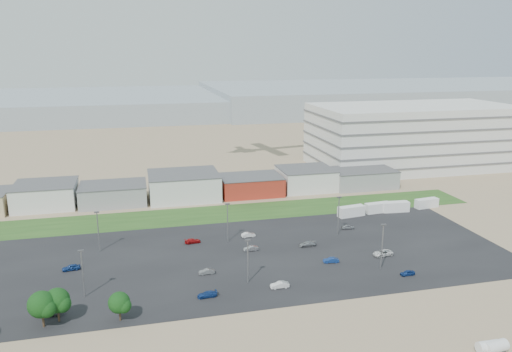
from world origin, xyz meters
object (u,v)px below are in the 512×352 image
object	(u,v)px
storage_tank_nw	(489,346)
parked_car_7	(251,248)
parked_car_13	(280,285)
box_trailer_a	(351,211)
parked_car_5	(71,267)
parked_car_6	(193,241)
parked_car_10	(51,312)
parked_car_3	(207,294)
parked_car_8	(348,227)
parked_car_4	(207,272)
parked_car_12	(307,244)
parked_car_11	(248,235)
parked_car_1	(331,260)
parked_car_2	(407,273)
parked_car_0	(383,253)

from	to	relation	value
storage_tank_nw	parked_car_7	world-z (taller)	storage_tank_nw
storage_tank_nw	parked_car_13	bearing A→B (deg)	131.56
box_trailer_a	parked_car_5	bearing A→B (deg)	-174.13
parked_car_6	parked_car_10	world-z (taller)	parked_car_10
parked_car_3	parked_car_8	size ratio (longest dim) A/B	1.13
parked_car_5	parked_car_8	bearing A→B (deg)	90.60
parked_car_4	parked_car_12	xyz separation A→B (m)	(26.20, 9.59, 0.04)
parked_car_8	parked_car_11	world-z (taller)	parked_car_11
parked_car_1	parked_car_4	distance (m)	28.17
parked_car_4	parked_car_6	size ratio (longest dim) A/B	0.87
parked_car_3	parked_car_13	world-z (taller)	parked_car_13
box_trailer_a	parked_car_2	size ratio (longest dim) A/B	2.50
parked_car_7	parked_car_13	distance (m)	20.05
storage_tank_nw	parked_car_8	distance (m)	57.53
parked_car_1	parked_car_3	distance (m)	31.03
parked_car_0	parked_car_2	bearing A→B (deg)	-4.30
parked_car_2	parked_car_3	xyz separation A→B (m)	(-42.95, 0.57, 0.02)
box_trailer_a	parked_car_3	xyz separation A→B (m)	(-47.51, -38.36, -0.93)
parked_car_2	parked_car_13	distance (m)	28.17
parked_car_0	parked_car_1	distance (m)	13.25
parked_car_1	parked_car_2	xyz separation A→B (m)	(13.38, -9.99, -0.04)
parked_car_2	parked_car_5	world-z (taller)	parked_car_5
box_trailer_a	parked_car_6	bearing A→B (deg)	-176.79
parked_car_0	parked_car_6	bearing A→B (deg)	-118.62
parked_car_2	parked_car_5	xyz separation A→B (m)	(-70.02, 19.74, 0.11)
parked_car_4	parked_car_12	world-z (taller)	parked_car_12
parked_car_8	parked_car_11	distance (m)	27.21
parked_car_4	parked_car_10	distance (m)	31.64
parked_car_3	parked_car_10	bearing A→B (deg)	-93.43
parked_car_12	parked_car_13	bearing A→B (deg)	-32.50
parked_car_4	parked_car_5	xyz separation A→B (m)	(-28.47, 8.94, 0.09)
box_trailer_a	parked_car_6	size ratio (longest dim) A/B	2.01
parked_car_0	parked_car_5	size ratio (longest dim) A/B	1.24
parked_car_5	parked_car_6	world-z (taller)	parked_car_5
storage_tank_nw	parked_car_2	bearing A→B (deg)	85.47
parked_car_0	parked_car_11	size ratio (longest dim) A/B	1.32
parked_car_0	parked_car_3	size ratio (longest dim) A/B	1.22
parked_car_0	parked_car_6	world-z (taller)	parked_car_0
parked_car_7	parked_car_12	distance (m)	14.07
parked_car_1	parked_car_8	xyz separation A→B (m)	(12.58, 19.21, 0.00)
parked_car_7	parked_car_8	bearing A→B (deg)	106.12
storage_tank_nw	parked_car_0	size ratio (longest dim) A/B	0.78
parked_car_0	parked_car_4	world-z (taller)	parked_car_0
parked_car_6	parked_car_12	distance (m)	28.43
parked_car_10	parked_car_4	bearing A→B (deg)	-65.60
parked_car_12	parked_car_6	bearing A→B (deg)	-107.12
parked_car_3	parked_car_6	size ratio (longest dim) A/B	0.98
storage_tank_nw	parked_car_4	bearing A→B (deg)	135.14
parked_car_2	parked_car_3	world-z (taller)	parked_car_3
storage_tank_nw	parked_car_10	distance (m)	75.01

